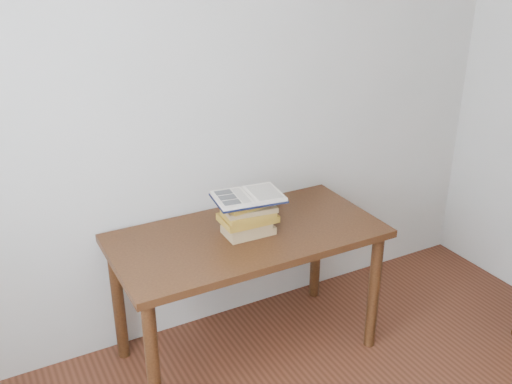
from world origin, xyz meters
TOP-DOWN VIEW (x-y plane):
  - room_shell at (-0.08, 0.01)m, footprint 3.54×3.54m
  - desk at (-0.01, 1.38)m, footprint 1.31×0.66m
  - book_stack at (-0.01, 1.37)m, footprint 0.27×0.20m
  - open_book at (-0.00, 1.37)m, footprint 0.35×0.26m

SIDE VIEW (x-z plane):
  - desk at x=-0.01m, z-range 0.25..0.96m
  - book_stack at x=-0.01m, z-range 0.71..0.89m
  - open_book at x=0.00m, z-range 0.89..0.91m
  - room_shell at x=-0.08m, z-range 0.32..2.94m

